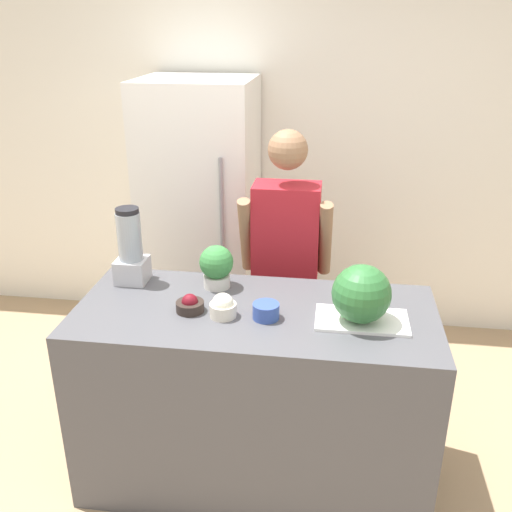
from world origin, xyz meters
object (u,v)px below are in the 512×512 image
Objects in this scene: bowl_cream at (223,307)px; bowl_small_blue at (266,311)px; potted_plant at (216,266)px; watermelon at (361,294)px; refrigerator at (202,217)px; bowl_cherries at (190,305)px; person at (285,269)px; blender at (131,250)px.

bowl_cream is 1.01× the size of bowl_small_blue.
watermelon is at bearing -21.27° from potted_plant.
bowl_cherries is (0.26, -1.35, 0.06)m from refrigerator.
bowl_small_blue is (0.19, 0.01, -0.01)m from bowl_cream.
person is at bearing 88.65° from bowl_small_blue.
potted_plant is (-0.68, 0.27, -0.03)m from watermelon.
person reaches higher than watermelon.
bowl_cherries is 1.07× the size of bowl_cream.
blender reaches higher than potted_plant.
refrigerator is 7.13× the size of watermelon.
watermelon is 2.14× the size of bowl_cream.
potted_plant is at bearing 75.26° from bowl_cherries.
blender is at bearing 143.52° from bowl_cherries.
bowl_small_blue is 0.77m from blender.
person reaches higher than bowl_cream.
watermelon is 2.16× the size of bowl_small_blue.
potted_plant reaches higher than bowl_cherries.
potted_plant is at bearing -73.03° from refrigerator.
bowl_cherries is at bearing 170.23° from bowl_cream.
bowl_cherries reaches higher than bowl_small_blue.
blender is at bearing -147.51° from person.
person is 13.67× the size of bowl_cream.
bowl_small_blue is (0.35, -0.02, 0.00)m from bowl_cherries.
person reaches higher than blender.
watermelon reaches higher than bowl_cherries.
person is 4.23× the size of blender.
watermelon is 0.42m from bowl_small_blue.
blender is (-0.52, 0.29, 0.12)m from bowl_cream.
bowl_cream is at bearing -29.57° from blender.
bowl_cream is 0.56× the size of potted_plant.
person reaches higher than bowl_cherries.
refrigerator is at bearing 106.97° from potted_plant.
refrigerator is 1.14m from potted_plant.
person is at bearing -44.82° from refrigerator.
blender is at bearing 150.43° from bowl_cream.
bowl_cherries is 0.33× the size of blender.
refrigerator is 1.49m from bowl_small_blue.
refrigerator reaches higher than potted_plant.
potted_plant is (-0.29, -0.46, 0.21)m from person.
person is 13.81× the size of bowl_small_blue.
refrigerator reaches higher than person.
watermelon is 0.76m from bowl_cherries.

